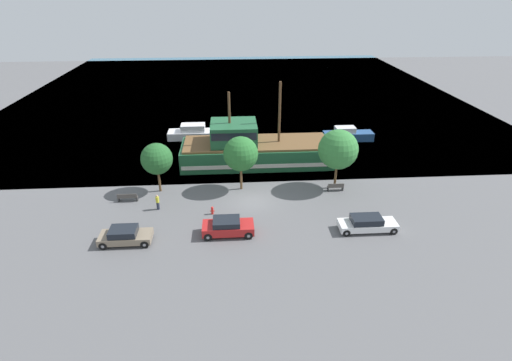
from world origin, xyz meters
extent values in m
plane|color=#5B5B5E|center=(0.00, 0.00, 0.00)|extent=(160.00, 160.00, 0.00)
plane|color=#38667F|center=(0.00, 44.00, 0.00)|extent=(80.00, 80.00, 0.00)
cube|color=#1E5633|center=(1.08, 9.18, 1.18)|extent=(17.28, 5.85, 2.35)
cube|color=silver|center=(1.08, 9.18, 0.82)|extent=(16.93, 5.93, 0.45)
cube|color=#1E5633|center=(10.32, 9.18, 1.53)|extent=(1.40, 3.22, 1.65)
cube|color=brown|center=(1.08, 9.18, 2.48)|extent=(16.59, 5.39, 0.25)
cube|color=#1E5633|center=(-1.51, 9.18, 3.77)|extent=(5.18, 4.68, 2.34)
cube|color=black|center=(-1.51, 9.18, 4.12)|extent=(4.92, 4.74, 0.84)
cylinder|color=#4C331E|center=(3.67, 9.18, 6.04)|extent=(0.28, 0.28, 6.87)
cylinder|color=#4C331E|center=(-1.95, 9.18, 5.52)|extent=(0.28, 0.28, 5.84)
cube|color=navy|center=(13.89, 15.85, 0.55)|extent=(6.57, 1.93, 1.10)
cube|color=silver|center=(13.40, 15.85, 1.47)|extent=(2.63, 1.50, 0.74)
cube|color=black|center=(14.19, 15.85, 1.47)|extent=(0.12, 1.35, 0.60)
cube|color=silver|center=(-6.31, 18.00, 0.52)|extent=(7.97, 2.38, 1.03)
cube|color=silver|center=(-6.90, 18.00, 1.49)|extent=(3.19, 1.86, 0.92)
cube|color=black|center=(-5.95, 18.00, 1.49)|extent=(0.12, 1.67, 0.73)
cube|color=white|center=(9.55, -5.79, 0.52)|extent=(4.93, 1.71, 0.56)
cube|color=black|center=(9.40, -5.79, 1.07)|extent=(2.56, 1.54, 0.54)
cylinder|color=black|center=(11.57, -6.55, 0.32)|extent=(0.64, 0.22, 0.64)
cylinder|color=gray|center=(11.57, -6.55, 0.32)|extent=(0.24, 0.25, 0.24)
cylinder|color=black|center=(11.57, -5.02, 0.32)|extent=(0.64, 0.22, 0.64)
cylinder|color=gray|center=(11.57, -5.02, 0.32)|extent=(0.24, 0.25, 0.24)
cylinder|color=black|center=(7.53, -6.55, 0.32)|extent=(0.64, 0.22, 0.64)
cylinder|color=gray|center=(7.53, -6.55, 0.32)|extent=(0.24, 0.25, 0.24)
cylinder|color=black|center=(7.53, -5.02, 0.32)|extent=(0.64, 0.22, 0.64)
cylinder|color=gray|center=(7.53, -5.02, 0.32)|extent=(0.24, 0.25, 0.24)
cube|color=#7F705B|center=(-10.63, -6.24, 0.53)|extent=(4.19, 1.84, 0.56)
cube|color=black|center=(-10.75, -6.24, 1.08)|extent=(2.18, 1.65, 0.54)
cylinder|color=black|center=(-9.00, -7.07, 0.33)|extent=(0.66, 0.22, 0.66)
cylinder|color=gray|center=(-9.00, -7.07, 0.33)|extent=(0.25, 0.25, 0.25)
cylinder|color=black|center=(-9.00, -5.41, 0.33)|extent=(0.66, 0.22, 0.66)
cylinder|color=gray|center=(-9.00, -5.41, 0.33)|extent=(0.25, 0.25, 0.25)
cylinder|color=black|center=(-12.26, -7.07, 0.33)|extent=(0.66, 0.22, 0.66)
cylinder|color=gray|center=(-12.26, -7.07, 0.33)|extent=(0.25, 0.25, 0.25)
cylinder|color=black|center=(-12.26, -5.41, 0.33)|extent=(0.66, 0.22, 0.66)
cylinder|color=gray|center=(-12.26, -5.41, 0.33)|extent=(0.25, 0.25, 0.25)
cube|color=#B21E1E|center=(-2.32, -5.56, 0.62)|extent=(4.30, 1.89, 0.71)
cube|color=black|center=(-2.45, -5.56, 1.21)|extent=(2.24, 1.70, 0.48)
cylinder|color=black|center=(-0.65, -6.41, 0.35)|extent=(0.69, 0.22, 0.69)
cylinder|color=gray|center=(-0.65, -6.41, 0.35)|extent=(0.26, 0.25, 0.26)
cylinder|color=black|center=(-0.65, -4.71, 0.35)|extent=(0.69, 0.22, 0.69)
cylinder|color=gray|center=(-0.65, -4.71, 0.35)|extent=(0.26, 0.25, 0.26)
cylinder|color=black|center=(-3.98, -6.41, 0.35)|extent=(0.69, 0.22, 0.69)
cylinder|color=gray|center=(-3.98, -6.41, 0.35)|extent=(0.26, 0.25, 0.26)
cylinder|color=black|center=(-3.98, -4.71, 0.35)|extent=(0.69, 0.22, 0.69)
cylinder|color=gray|center=(-3.98, -4.71, 0.35)|extent=(0.26, 0.25, 0.26)
cylinder|color=red|center=(-3.76, -2.20, 0.28)|extent=(0.22, 0.22, 0.56)
sphere|color=red|center=(-3.76, -2.20, 0.64)|extent=(0.25, 0.25, 0.25)
cylinder|color=red|center=(-3.92, -2.20, 0.31)|extent=(0.10, 0.09, 0.09)
cylinder|color=red|center=(-3.60, -2.20, 0.31)|extent=(0.10, 0.09, 0.09)
cube|color=#4C4742|center=(-12.02, 0.80, 0.42)|extent=(1.89, 0.45, 0.05)
cube|color=#4C4742|center=(-12.02, 0.61, 0.65)|extent=(1.89, 0.06, 0.40)
cube|color=#2D2D2D|center=(-12.90, 0.80, 0.20)|extent=(0.12, 0.36, 0.40)
cube|color=#2D2D2D|center=(-11.13, 0.80, 0.20)|extent=(0.12, 0.36, 0.40)
cube|color=#4C4742|center=(8.62, 1.60, 0.42)|extent=(1.63, 0.45, 0.05)
cube|color=#4C4742|center=(8.62, 1.41, 0.65)|extent=(1.63, 0.06, 0.40)
cube|color=#2D2D2D|center=(7.86, 1.60, 0.20)|extent=(0.12, 0.36, 0.40)
cube|color=#2D2D2D|center=(9.38, 1.60, 0.20)|extent=(0.12, 0.36, 0.40)
cylinder|color=#232838|center=(-8.84, -1.00, 0.37)|extent=(0.27, 0.27, 0.75)
cylinder|color=gold|center=(-8.84, -1.00, 1.03)|extent=(0.32, 0.32, 0.58)
sphere|color=tan|center=(-8.84, -1.00, 1.42)|extent=(0.20, 0.20, 0.20)
cylinder|color=brown|center=(-9.18, 2.70, 1.12)|extent=(0.24, 0.24, 2.24)
sphere|color=#235B28|center=(-9.18, 2.70, 3.56)|extent=(3.11, 3.11, 3.11)
cylinder|color=brown|center=(-0.93, 2.61, 1.21)|extent=(0.24, 0.24, 2.42)
sphere|color=#286B2D|center=(-0.93, 2.61, 3.90)|extent=(3.46, 3.46, 3.46)
cylinder|color=brown|center=(8.73, 2.29, 1.27)|extent=(0.24, 0.24, 2.53)
sphere|color=#337A38|center=(8.73, 2.29, 4.22)|extent=(3.98, 3.98, 3.98)
camera|label=1|loc=(-1.90, -33.83, 19.06)|focal=28.00mm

